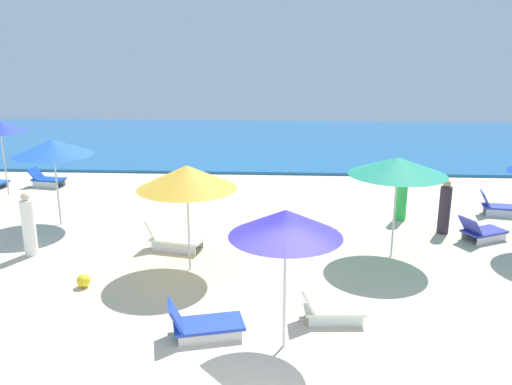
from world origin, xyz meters
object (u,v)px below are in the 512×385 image
object	(u,v)px
lounge_chair_3_0	(46,179)
umbrella_3	(0,126)
beach_ball_0	(83,281)
lounge_chair_2_0	(502,207)
beachgoer_3	(402,195)
umbrella_6	(286,223)
umbrella_1	(53,147)
beachgoer_2	(29,226)
umbrella_7	(187,177)
lounge_chair_6_1	(203,324)
lounge_chair_6_0	(328,308)
beachgoer_1	(445,208)
lounge_chair_5_0	(481,231)
umbrella_4	(398,166)
lounge_chair_7_0	(173,238)

from	to	relation	value
lounge_chair_3_0	umbrella_3	bearing A→B (deg)	150.86
lounge_chair_3_0	beach_ball_0	bearing A→B (deg)	-142.45
lounge_chair_2_0	beachgoer_3	world-z (taller)	beachgoer_3
umbrella_6	beach_ball_0	xyz separation A→B (m)	(-4.45, 2.14, -2.17)
umbrella_1	beachgoer_2	distance (m)	2.85
umbrella_3	beachgoer_3	world-z (taller)	umbrella_3
lounge_chair_2_0	beach_ball_0	bearing A→B (deg)	126.86
umbrella_7	beachgoer_2	world-z (taller)	umbrella_7
lounge_chair_6_1	beachgoer_3	xyz separation A→B (m)	(5.05, 7.03, 0.54)
lounge_chair_3_0	beach_ball_0	world-z (taller)	lounge_chair_3_0
umbrella_1	umbrella_6	distance (m)	9.21
lounge_chair_6_0	beachgoer_1	xyz separation A→B (m)	(3.65, 5.19, 0.47)
umbrella_6	beachgoer_3	xyz separation A→B (m)	(3.55, 7.29, -1.54)
umbrella_6	beachgoer_3	distance (m)	8.26
lounge_chair_5_0	beachgoer_3	distance (m)	2.56
umbrella_1	beach_ball_0	world-z (taller)	umbrella_1
umbrella_1	lounge_chair_3_0	world-z (taller)	umbrella_1
lounge_chair_6_0	lounge_chair_5_0	bearing A→B (deg)	-47.82
umbrella_3	lounge_chair_3_0	world-z (taller)	umbrella_3
umbrella_6	umbrella_3	bearing A→B (deg)	136.69
umbrella_1	umbrella_4	bearing A→B (deg)	-11.76
umbrella_1	beachgoer_3	size ratio (longest dim) A/B	1.54
lounge_chair_3_0	umbrella_6	distance (m)	14.04
lounge_chair_2_0	lounge_chair_3_0	distance (m)	16.11
umbrella_7	lounge_chair_7_0	world-z (taller)	umbrella_7
umbrella_4	lounge_chair_5_0	bearing A→B (deg)	25.23
umbrella_7	beachgoer_1	world-z (taller)	umbrella_7
lounge_chair_2_0	lounge_chair_5_0	size ratio (longest dim) A/B	1.07
beachgoer_2	beachgoer_3	world-z (taller)	beachgoer_3
umbrella_1	beachgoer_2	world-z (taller)	umbrella_1
beachgoer_1	beach_ball_0	bearing A→B (deg)	-168.55
umbrella_6	lounge_chair_6_1	xyz separation A→B (m)	(-1.49, 0.26, -2.07)
umbrella_1	beachgoer_1	distance (m)	11.35
lounge_chair_2_0	lounge_chair_5_0	world-z (taller)	lounge_chair_2_0
lounge_chair_2_0	lounge_chair_7_0	world-z (taller)	lounge_chair_7_0
beachgoer_1	beach_ball_0	size ratio (longest dim) A/B	5.24
lounge_chair_2_0	umbrella_3	world-z (taller)	umbrella_3
lounge_chair_2_0	umbrella_6	distance (m)	10.63
umbrella_4	lounge_chair_6_1	bearing A→B (deg)	-136.00
lounge_chair_7_0	beachgoer_2	world-z (taller)	beachgoer_2
beachgoer_1	beachgoer_3	bearing A→B (deg)	117.07
beachgoer_3	beach_ball_0	distance (m)	9.54
lounge_chair_3_0	umbrella_6	size ratio (longest dim) A/B	0.54
beachgoer_3	beachgoer_1	bearing A→B (deg)	135.31
umbrella_6	lounge_chair_5_0	bearing A→B (deg)	46.05
lounge_chair_6_0	lounge_chair_6_1	size ratio (longest dim) A/B	0.87
lounge_chair_6_0	lounge_chair_6_1	bearing A→B (deg)	102.72
beachgoer_2	beachgoer_1	bearing A→B (deg)	110.10
beachgoer_1	umbrella_7	bearing A→B (deg)	-169.37
umbrella_3	umbrella_1	bearing A→B (deg)	-43.66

